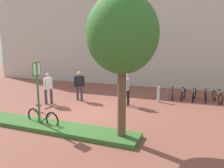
# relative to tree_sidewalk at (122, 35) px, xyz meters

# --- Properties ---
(ground_plane) EXTENTS (60.00, 60.00, 0.00)m
(ground_plane) POSITION_rel_tree_sidewalk_xyz_m (-2.38, 2.15, -3.50)
(ground_plane) COLOR brown
(building_facade) EXTENTS (28.00, 1.20, 10.00)m
(building_facade) POSITION_rel_tree_sidewalk_xyz_m (-2.38, 10.57, 1.50)
(building_facade) COLOR #B2ADA3
(building_facade) RESTS_ON ground
(planter_strip) EXTENTS (7.00, 1.10, 0.16)m
(planter_strip) POSITION_rel_tree_sidewalk_xyz_m (-2.87, -0.06, -3.42)
(planter_strip) COLOR #336028
(planter_strip) RESTS_ON ground
(tree_sidewalk) EXTENTS (2.31, 2.31, 4.80)m
(tree_sidewalk) POSITION_rel_tree_sidewalk_xyz_m (0.00, 0.00, 0.00)
(tree_sidewalk) COLOR brown
(tree_sidewalk) RESTS_ON ground
(parking_sign_post) EXTENTS (0.11, 0.36, 2.58)m
(parking_sign_post) POSITION_rel_tree_sidewalk_xyz_m (-3.39, -0.06, -1.82)
(parking_sign_post) COLOR #2D7238
(parking_sign_post) RESTS_ON ground
(bike_at_sign) EXTENTS (1.67, 0.42, 0.86)m
(bike_at_sign) POSITION_rel_tree_sidewalk_xyz_m (-3.34, 0.07, -3.15)
(bike_at_sign) COLOR black
(bike_at_sign) RESTS_ON ground
(bike_rack_cluster) EXTENTS (3.76, 1.62, 0.83)m
(bike_rack_cluster) POSITION_rel_tree_sidewalk_xyz_m (2.54, 6.65, -3.15)
(bike_rack_cluster) COLOR #99999E
(bike_rack_cluster) RESTS_ON ground
(bollard_steel) EXTENTS (0.16, 0.16, 0.90)m
(bollard_steel) POSITION_rel_tree_sidewalk_xyz_m (0.32, 5.55, -3.05)
(bollard_steel) COLOR #ADADB2
(bollard_steel) RESTS_ON ground
(person_shirt_white) EXTENTS (0.32, 0.60, 1.72)m
(person_shirt_white) POSITION_rel_tree_sidewalk_xyz_m (-1.15, 4.17, -2.52)
(person_shirt_white) COLOR black
(person_shirt_white) RESTS_ON ground
(person_suited_navy) EXTENTS (0.47, 0.45, 1.72)m
(person_suited_navy) POSITION_rel_tree_sidewalk_xyz_m (-4.06, 4.23, -2.52)
(person_suited_navy) COLOR #383342
(person_suited_navy) RESTS_ON ground
(person_shirt_blue) EXTENTS (0.40, 0.60, 1.72)m
(person_shirt_blue) POSITION_rel_tree_sidewalk_xyz_m (-5.23, 2.88, -2.52)
(person_shirt_blue) COLOR #383342
(person_shirt_blue) RESTS_ON ground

